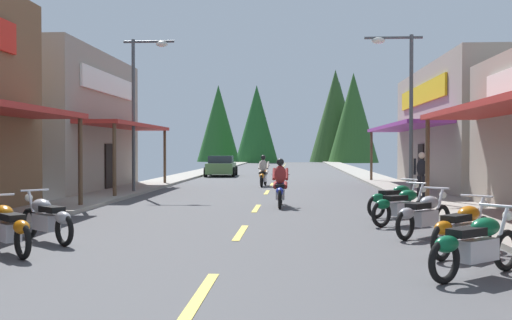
# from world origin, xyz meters

# --- Properties ---
(ground) EXTENTS (10.11, 97.78, 0.10)m
(ground) POSITION_xyz_m (0.00, 33.89, -0.05)
(ground) COLOR #4C4C4F
(sidewalk_left) EXTENTS (2.06, 97.78, 0.12)m
(sidewalk_left) POSITION_xyz_m (-6.08, 33.89, 0.06)
(sidewalk_left) COLOR gray
(sidewalk_left) RESTS_ON ground
(sidewalk_right) EXTENTS (2.06, 97.78, 0.12)m
(sidewalk_right) POSITION_xyz_m (6.08, 33.89, 0.06)
(sidewalk_right) COLOR gray
(sidewalk_right) RESTS_ON ground
(centerline_dashes) EXTENTS (0.16, 72.72, 0.01)m
(centerline_dashes) POSITION_xyz_m (0.00, 37.09, 0.01)
(centerline_dashes) COLOR #E0C64C
(centerline_dashes) RESTS_ON ground
(storefront_left_far) EXTENTS (10.20, 9.93, 6.10)m
(storefront_left_far) POSITION_xyz_m (-11.28, 25.83, 3.05)
(storefront_left_far) COLOR gray
(storefront_left_far) RESTS_ON ground
(storefront_right_far) EXTENTS (9.96, 13.17, 5.64)m
(storefront_right_far) POSITION_xyz_m (11.16, 27.93, 2.82)
(storefront_right_far) COLOR gray
(storefront_right_far) RESTS_ON ground
(streetlamp_left) EXTENTS (2.11, 0.30, 6.38)m
(streetlamp_left) POSITION_xyz_m (-5.14, 23.97, 4.14)
(streetlamp_left) COLOR #474C51
(streetlamp_left) RESTS_ON ground
(streetlamp_right) EXTENTS (2.11, 0.30, 6.05)m
(streetlamp_right) POSITION_xyz_m (5.13, 21.94, 3.96)
(streetlamp_right) COLOR #474C51
(streetlamp_right) RESTS_ON ground
(motorcycle_parked_right_2) EXTENTS (1.73, 1.42, 1.04)m
(motorcycle_parked_right_2) POSITION_xyz_m (3.83, 8.67, 0.49)
(motorcycle_parked_right_2) COLOR black
(motorcycle_parked_right_2) RESTS_ON ground
(motorcycle_parked_right_3) EXTENTS (1.51, 1.65, 1.04)m
(motorcycle_parked_right_3) POSITION_xyz_m (4.13, 10.45, 0.49)
(motorcycle_parked_right_3) COLOR black
(motorcycle_parked_right_3) RESTS_ON ground
(motorcycle_parked_right_4) EXTENTS (1.52, 1.65, 1.04)m
(motorcycle_parked_right_4) POSITION_xyz_m (3.94, 12.66, 0.49)
(motorcycle_parked_right_4) COLOR black
(motorcycle_parked_right_4) RESTS_ON ground
(motorcycle_parked_right_5) EXTENTS (1.72, 1.43, 1.04)m
(motorcycle_parked_right_5) POSITION_xyz_m (3.82, 14.61, 0.49)
(motorcycle_parked_right_5) COLOR black
(motorcycle_parked_right_5) RESTS_ON ground
(motorcycle_parked_right_6) EXTENTS (1.78, 1.35, 1.04)m
(motorcycle_parked_right_6) POSITION_xyz_m (3.98, 16.40, 0.49)
(motorcycle_parked_right_6) COLOR black
(motorcycle_parked_right_6) RESTS_ON ground
(motorcycle_parked_left_3) EXTENTS (1.59, 1.58, 1.04)m
(motorcycle_parked_left_3) POSITION_xyz_m (-3.89, 10.08, 0.49)
(motorcycle_parked_left_3) COLOR black
(motorcycle_parked_left_3) RESTS_ON ground
(motorcycle_parked_left_4) EXTENTS (1.69, 1.47, 1.04)m
(motorcycle_parked_left_4) POSITION_xyz_m (-3.76, 11.42, 0.49)
(motorcycle_parked_left_4) COLOR black
(motorcycle_parked_left_4) RESTS_ON ground
(rider_cruising_lead) EXTENTS (0.60, 2.14, 1.57)m
(rider_cruising_lead) POSITION_xyz_m (0.73, 19.02, 0.66)
(rider_cruising_lead) COLOR black
(rider_cruising_lead) RESTS_ON ground
(rider_cruising_trailing) EXTENTS (0.60, 2.14, 1.57)m
(rider_cruising_trailing) POSITION_xyz_m (-0.37, 29.39, 0.66)
(rider_cruising_trailing) COLOR black
(rider_cruising_trailing) RESTS_ON ground
(pedestrian_by_shop) EXTENTS (0.55, 0.35, 1.76)m
(pedestrian_by_shop) POSITION_xyz_m (5.83, 21.87, 1.02)
(pedestrian_by_shop) COLOR black
(pedestrian_by_shop) RESTS_ON ground
(parked_car_curbside) EXTENTS (2.21, 4.37, 1.40)m
(parked_car_curbside) POSITION_xyz_m (-3.85, 40.31, 0.69)
(parked_car_curbside) COLOR #4C723F
(parked_car_curbside) RESTS_ON ground
(treeline_backdrop) EXTENTS (25.86, 12.04, 13.33)m
(treeline_backdrop) POSITION_xyz_m (3.38, 84.62, 5.90)
(treeline_backdrop) COLOR #245B23
(treeline_backdrop) RESTS_ON ground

